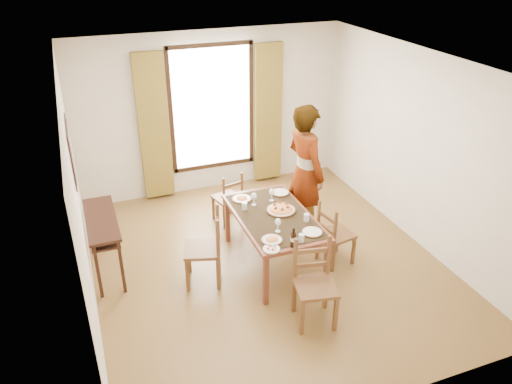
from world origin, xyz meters
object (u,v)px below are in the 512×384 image
object	(u,v)px
console_table	(102,226)
dining_table	(274,220)
man	(305,173)
pasta_platter	(281,208)

from	to	relation	value
console_table	dining_table	world-z (taller)	console_table
dining_table	man	xyz separation A→B (m)	(0.70, 0.56, 0.31)
man	pasta_platter	world-z (taller)	man
console_table	pasta_platter	xyz separation A→B (m)	(2.24, -0.57, 0.12)
console_table	pasta_platter	bearing A→B (deg)	-14.32
dining_table	man	bearing A→B (deg)	38.44
dining_table	pasta_platter	bearing A→B (deg)	29.03
man	pasta_platter	distance (m)	0.78
console_table	man	bearing A→B (deg)	-1.72
dining_table	man	world-z (taller)	man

